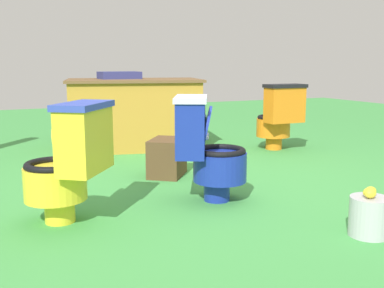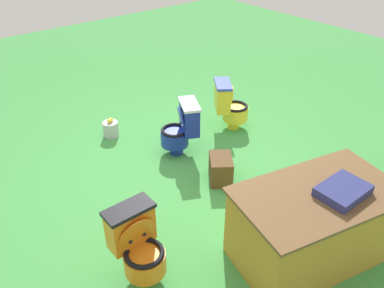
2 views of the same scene
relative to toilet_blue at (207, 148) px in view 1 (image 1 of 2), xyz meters
name	(u,v)px [view 1 (image 1 of 2)]	position (x,y,z in m)	size (l,w,h in m)	color
ground	(209,186)	(0.18, 0.32, -0.37)	(14.00, 14.00, 0.00)	#429947
toilet_blue	(207,148)	(0.00, 0.00, 0.00)	(0.62, 0.58, 0.73)	#192D9E
toilet_orange	(278,116)	(1.54, 1.36, 0.00)	(0.44, 0.49, 0.73)	orange
toilet_yellow	(69,162)	(-0.94, -0.08, 0.00)	(0.63, 0.61, 0.73)	yellow
vendor_table	(134,113)	(0.17, 2.18, 0.02)	(1.62, 1.17, 0.85)	#B7842D
small_crate	(167,157)	(0.01, 0.78, -0.22)	(0.37, 0.26, 0.32)	brown
lemon_bucket	(369,215)	(0.52, -0.98, -0.26)	(0.22, 0.22, 0.28)	#B7B7BF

